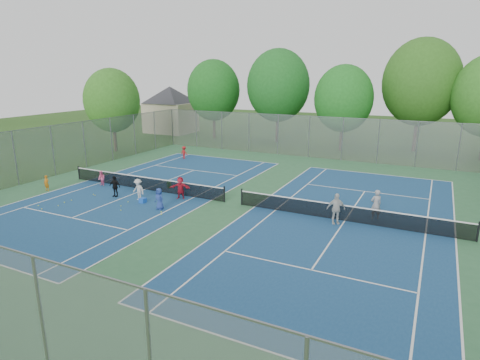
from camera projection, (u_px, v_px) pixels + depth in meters
name	position (u px, v px, depth m)	size (l,w,h in m)	color
ground	(233.00, 204.00, 25.27)	(120.00, 120.00, 0.00)	#244917
court_pad	(233.00, 203.00, 25.27)	(32.00, 32.00, 0.01)	#2F653D
court_left	(145.00, 189.00, 28.27)	(10.97, 23.77, 0.01)	navy
court_right	(345.00, 221.00, 22.27)	(10.97, 23.77, 0.01)	navy
net_left	(145.00, 183.00, 28.15)	(12.87, 0.10, 0.91)	black
net_right	(345.00, 213.00, 22.15)	(12.87, 0.10, 0.91)	black
fence_north	(309.00, 137.00, 38.60)	(32.00, 0.10, 4.00)	gray
fence_west	(53.00, 151.00, 31.61)	(32.00, 0.10, 4.00)	gray
house	(170.00, 101.00, 54.38)	(11.03, 11.03, 7.30)	#B7A88C
tree_nw	(214.00, 90.00, 48.78)	(6.40, 6.40, 9.58)	#443326
tree_nl	(278.00, 86.00, 46.05)	(7.20, 7.20, 10.69)	#443326
tree_nc	(344.00, 99.00, 41.19)	(6.00, 6.00, 8.85)	#443326
tree_nr	(421.00, 82.00, 40.36)	(7.60, 7.60, 11.42)	#443326
tree_side_w	(112.00, 101.00, 40.71)	(5.60, 5.60, 8.47)	#443326
ball_crate	(143.00, 200.00, 25.37)	(0.37, 0.37, 0.31)	blue
ball_hopper	(169.00, 185.00, 28.60)	(0.24, 0.24, 0.47)	#258931
student_a	(47.00, 183.00, 27.90)	(0.40, 0.26, 1.09)	#C46812
student_b	(102.00, 178.00, 29.08)	(0.54, 0.42, 1.11)	pink
student_c	(138.00, 190.00, 25.80)	(0.91, 0.52, 1.41)	beige
student_d	(115.00, 186.00, 26.50)	(0.84, 0.35, 1.43)	black
student_e	(159.00, 199.00, 24.03)	(0.65, 0.42, 1.32)	navy
student_f	(180.00, 188.00, 26.08)	(1.36, 0.43, 1.47)	red
child_far_baseline	(184.00, 153.00, 38.27)	(0.78, 0.45, 1.21)	#AA181B
instructor	(376.00, 205.00, 22.38)	(0.63, 0.41, 1.72)	gray
teen_court_b	(336.00, 209.00, 21.69)	(1.01, 0.42, 1.73)	beige
tennis_ball_0	(95.00, 196.00, 26.81)	(0.07, 0.07, 0.07)	#C1CF30
tennis_ball_1	(58.00, 206.00, 24.73)	(0.07, 0.07, 0.07)	#BBCD2F
tennis_ball_2	(93.00, 195.00, 26.98)	(0.07, 0.07, 0.07)	gold
tennis_ball_3	(161.00, 215.00, 23.20)	(0.07, 0.07, 0.07)	#B2C72E
tennis_ball_4	(161.00, 212.00, 23.59)	(0.07, 0.07, 0.07)	#BBDC33
tennis_ball_5	(121.00, 211.00, 23.88)	(0.07, 0.07, 0.07)	#ABCC2F
tennis_ball_6	(64.00, 203.00, 25.35)	(0.07, 0.07, 0.07)	#BDE635
tennis_ball_7	(128.00, 202.00, 25.45)	(0.07, 0.07, 0.07)	#BAD331
tennis_ball_8	(71.00, 200.00, 25.77)	(0.07, 0.07, 0.07)	yellow
tennis_ball_9	(121.00, 206.00, 24.67)	(0.07, 0.07, 0.07)	#B0C12D
tennis_ball_10	(38.00, 206.00, 24.70)	(0.07, 0.07, 0.07)	#BBE334
tennis_ball_11	(42.00, 209.00, 24.12)	(0.07, 0.07, 0.07)	gold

